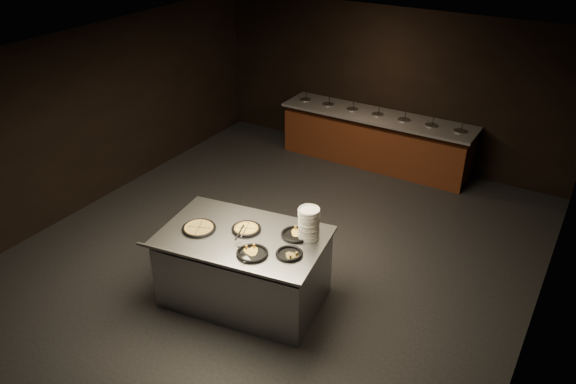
# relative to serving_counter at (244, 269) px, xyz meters

# --- Properties ---
(room) EXTENTS (7.02, 8.02, 2.92)m
(room) POSITION_rel_serving_counter_xyz_m (-0.18, 1.04, 0.98)
(room) COLOR black
(room) RESTS_ON ground
(salad_bar) EXTENTS (3.70, 0.83, 1.18)m
(salad_bar) POSITION_rel_serving_counter_xyz_m (-0.18, 4.60, -0.03)
(salad_bar) COLOR #4F1C12
(salad_bar) RESTS_ON ground
(serving_counter) EXTENTS (2.22, 1.61, 0.99)m
(serving_counter) POSITION_rel_serving_counter_xyz_m (0.00, 0.00, 0.00)
(serving_counter) COLOR #A5A8AC
(serving_counter) RESTS_ON ground
(plate_stack) EXTENTS (0.27, 0.27, 0.41)m
(plate_stack) POSITION_rel_serving_counter_xyz_m (0.73, 0.38, 0.72)
(plate_stack) COLOR silver
(plate_stack) RESTS_ON serving_counter
(pan_veggie_whole) EXTENTS (0.43, 0.43, 0.04)m
(pan_veggie_whole) POSITION_rel_serving_counter_xyz_m (-0.55, -0.18, 0.54)
(pan_veggie_whole) COLOR black
(pan_veggie_whole) RESTS_ON serving_counter
(pan_cheese_whole) EXTENTS (0.37, 0.37, 0.04)m
(pan_cheese_whole) POSITION_rel_serving_counter_xyz_m (-0.03, 0.12, 0.54)
(pan_cheese_whole) COLOR black
(pan_cheese_whole) RESTS_ON serving_counter
(pan_cheese_slices_a) EXTENTS (0.38, 0.38, 0.04)m
(pan_cheese_slices_a) POSITION_rel_serving_counter_xyz_m (0.57, 0.34, 0.54)
(pan_cheese_slices_a) COLOR black
(pan_cheese_slices_a) RESTS_ON serving_counter
(pan_cheese_slices_b) EXTENTS (0.38, 0.38, 0.04)m
(pan_cheese_slices_b) POSITION_rel_serving_counter_xyz_m (0.33, -0.28, 0.54)
(pan_cheese_slices_b) COLOR black
(pan_cheese_slices_b) RESTS_ON serving_counter
(pan_veggie_slices) EXTENTS (0.32, 0.32, 0.04)m
(pan_veggie_slices) POSITION_rel_serving_counter_xyz_m (0.71, -0.06, 0.54)
(pan_veggie_slices) COLOR black
(pan_veggie_slices) RESTS_ON serving_counter
(server_left) EXTENTS (0.10, 0.33, 0.16)m
(server_left) POSITION_rel_serving_counter_xyz_m (0.02, -0.05, 0.60)
(server_left) COLOR #A5A8AC
(server_left) RESTS_ON serving_counter
(server_right) EXTENTS (0.28, 0.20, 0.15)m
(server_right) POSITION_rel_serving_counter_xyz_m (0.25, -0.37, 0.59)
(server_right) COLOR #A5A8AC
(server_right) RESTS_ON serving_counter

